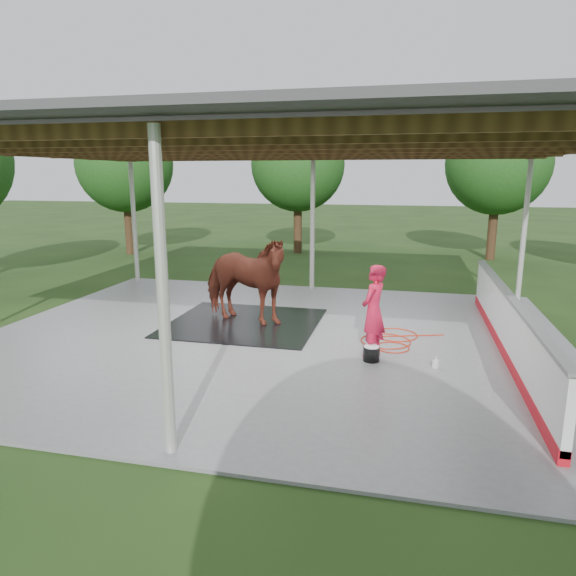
% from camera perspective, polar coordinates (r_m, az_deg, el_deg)
% --- Properties ---
extents(ground, '(100.00, 100.00, 0.00)m').
position_cam_1_polar(ground, '(10.84, -1.93, -5.62)').
color(ground, '#1E3814').
extents(concrete_slab, '(12.00, 10.00, 0.05)m').
position_cam_1_polar(concrete_slab, '(10.83, -1.93, -5.49)').
color(concrete_slab, slate).
rests_on(concrete_slab, ground).
extents(pavilion_structure, '(12.60, 10.60, 4.05)m').
position_cam_1_polar(pavilion_structure, '(10.32, -2.10, 15.80)').
color(pavilion_structure, beige).
rests_on(pavilion_structure, ground).
extents(dasher_board, '(0.16, 8.00, 1.15)m').
position_cam_1_polar(dasher_board, '(10.49, 23.14, -3.87)').
color(dasher_board, red).
rests_on(dasher_board, concrete_slab).
extents(tree_belt, '(28.00, 28.00, 5.80)m').
position_cam_1_polar(tree_belt, '(11.11, 0.71, 14.65)').
color(tree_belt, '#382314').
rests_on(tree_belt, ground).
extents(rubber_mat, '(3.32, 3.11, 0.02)m').
position_cam_1_polar(rubber_mat, '(11.78, -4.88, -3.85)').
color(rubber_mat, black).
rests_on(rubber_mat, concrete_slab).
extents(horse, '(2.56, 1.68, 1.99)m').
position_cam_1_polar(horse, '(11.54, -4.97, 0.95)').
color(horse, maroon).
rests_on(horse, rubber_mat).
extents(handler, '(0.60, 0.73, 1.73)m').
position_cam_1_polar(handler, '(9.54, 9.47, -2.58)').
color(handler, red).
rests_on(handler, concrete_slab).
extents(wash_bucket, '(0.30, 0.30, 0.28)m').
position_cam_1_polar(wash_bucket, '(9.51, 9.25, -7.17)').
color(wash_bucket, black).
rests_on(wash_bucket, concrete_slab).
extents(soap_bottle_a, '(0.12, 0.12, 0.28)m').
position_cam_1_polar(soap_bottle_a, '(10.50, 9.42, -5.31)').
color(soap_bottle_a, silver).
rests_on(soap_bottle_a, concrete_slab).
extents(soap_bottle_b, '(0.13, 0.13, 0.21)m').
position_cam_1_polar(soap_bottle_b, '(9.44, 16.12, -7.92)').
color(soap_bottle_b, '#338CD8').
rests_on(soap_bottle_b, concrete_slab).
extents(hose_coil, '(1.68, 1.65, 0.02)m').
position_cam_1_polar(hose_coil, '(10.77, 11.35, -5.64)').
color(hose_coil, '#B7250D').
rests_on(hose_coil, concrete_slab).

